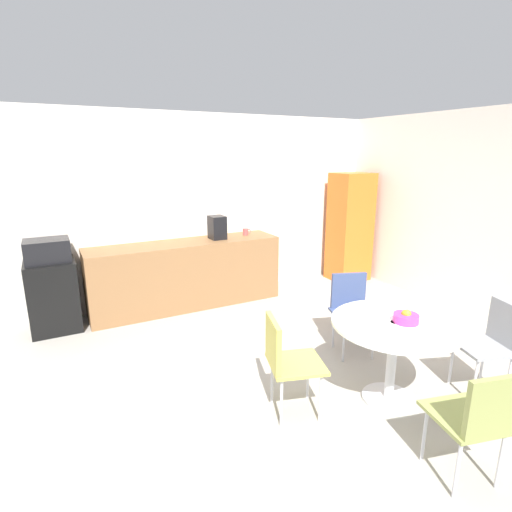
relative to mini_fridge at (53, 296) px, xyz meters
name	(u,v)px	position (x,y,z in m)	size (l,w,h in m)	color
ground_plane	(312,402)	(1.86, -2.65, -0.42)	(6.00, 6.00, 0.00)	#9E998E
wall_back	(191,208)	(1.86, 0.35, 0.88)	(6.00, 0.10, 2.60)	silver
counter_block	(187,274)	(1.64, 0.00, 0.03)	(2.58, 0.60, 0.90)	brown
mini_fridge	(53,296)	(0.00, 0.00, 0.00)	(0.54, 0.54, 0.85)	black
microwave	(47,250)	(0.00, 0.00, 0.55)	(0.48, 0.38, 0.26)	black
locker_cabinet	(350,227)	(4.41, -0.10, 0.45)	(0.60, 0.50, 1.75)	orange
round_table	(394,338)	(2.46, -2.92, 0.16)	(1.03, 1.03, 0.72)	silver
chair_navy	(351,304)	(2.78, -2.04, 0.10)	(0.54, 0.54, 0.83)	silver
chair_yellow	(284,355)	(1.57, -2.65, 0.10)	(0.52, 0.52, 0.83)	silver
chair_olive	(479,415)	(2.23, -3.83, 0.10)	(0.51, 0.51, 0.83)	silver
chair_gray	(494,337)	(3.34, -3.23, 0.10)	(0.54, 0.54, 0.83)	silver
fruit_bowl	(406,317)	(2.54, -2.96, 0.35)	(0.20, 0.20, 0.11)	#D8338C
mug_white	(246,232)	(2.57, 0.04, 0.52)	(0.13, 0.08, 0.09)	#D84C4C
coffee_maker	(217,227)	(2.11, 0.00, 0.64)	(0.20, 0.24, 0.32)	black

